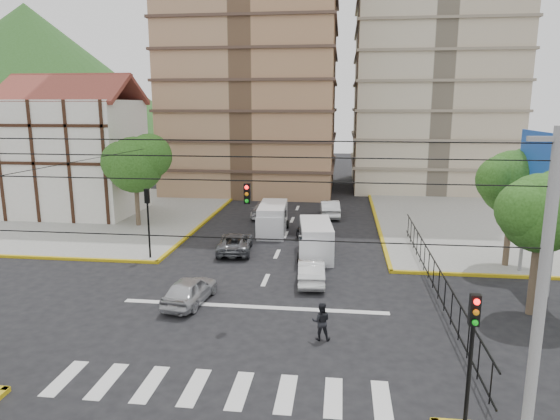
% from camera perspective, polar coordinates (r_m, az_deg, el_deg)
% --- Properties ---
extents(ground, '(160.00, 160.00, 0.00)m').
position_cam_1_polar(ground, '(23.60, -3.56, -12.11)').
color(ground, black).
rests_on(ground, ground).
extents(sidewalk_nw, '(26.00, 26.00, 0.15)m').
position_cam_1_polar(sidewalk_nw, '(48.64, -22.74, -0.30)').
color(sidewalk_nw, gray).
rests_on(sidewalk_nw, ground).
extents(sidewalk_ne, '(26.00, 26.00, 0.15)m').
position_cam_1_polar(sidewalk_ne, '(45.15, 27.57, -1.62)').
color(sidewalk_ne, gray).
rests_on(sidewalk_ne, ground).
extents(crosswalk_stripes, '(12.00, 2.40, 0.01)m').
position_cam_1_polar(crosswalk_stripes, '(18.41, -7.21, -19.62)').
color(crosswalk_stripes, silver).
rests_on(crosswalk_stripes, ground).
extents(stop_line, '(13.00, 0.40, 0.01)m').
position_cam_1_polar(stop_line, '(24.68, -3.04, -10.98)').
color(stop_line, silver).
rests_on(stop_line, ground).
extents(tudor_building, '(10.80, 8.05, 12.23)m').
position_cam_1_polar(tudor_building, '(47.40, -22.19, 5.80)').
color(tudor_building, silver).
rests_on(tudor_building, ground).
extents(distant_hill, '(70.00, 70.00, 28.00)m').
position_cam_1_polar(distant_hill, '(108.72, -26.55, 13.05)').
color(distant_hill, '#28521B').
rests_on(distant_hill, ground).
extents(park_fence, '(0.10, 22.50, 1.66)m').
position_cam_1_polar(park_fence, '(27.84, 17.02, -8.80)').
color(park_fence, black).
rests_on(park_fence, ground).
extents(billboard, '(0.36, 6.20, 8.10)m').
position_cam_1_polar(billboard, '(29.30, 27.82, 3.48)').
color(billboard, slate).
rests_on(billboard, ground).
extents(tree_park_a, '(4.41, 3.60, 6.83)m').
position_cam_1_polar(tree_park_a, '(25.28, 27.81, 0.06)').
color(tree_park_a, '#473828').
rests_on(tree_park_a, ground).
extents(tree_park_c, '(4.65, 3.80, 7.25)m').
position_cam_1_polar(tree_park_c, '(32.08, 25.24, 3.15)').
color(tree_park_c, '#473828').
rests_on(tree_park_c, ground).
extents(tree_tudor, '(5.39, 4.40, 7.43)m').
position_cam_1_polar(tree_tudor, '(40.71, -16.13, 5.29)').
color(tree_tudor, '#473828').
rests_on(tree_tudor, ground).
extents(traffic_light_se, '(0.28, 0.22, 4.40)m').
position_cam_1_polar(traffic_light_se, '(15.32, 21.06, -14.02)').
color(traffic_light_se, black).
rests_on(traffic_light_se, ground).
extents(traffic_light_nw, '(0.28, 0.22, 4.40)m').
position_cam_1_polar(traffic_light_nw, '(31.98, -14.87, -0.18)').
color(traffic_light_nw, black).
rests_on(traffic_light_nw, ground).
extents(traffic_light_hanging, '(18.00, 9.12, 0.92)m').
position_cam_1_polar(traffic_light_hanging, '(19.91, -4.86, 1.16)').
color(traffic_light_hanging, black).
rests_on(traffic_light_hanging, ground).
extents(utility_pole_se, '(1.40, 0.28, 9.00)m').
position_cam_1_polar(utility_pole_se, '(13.99, 27.59, -9.76)').
color(utility_pole_se, slate).
rests_on(utility_pole_se, ground).
extents(van_right_lane, '(2.46, 5.11, 2.22)m').
position_cam_1_polar(van_right_lane, '(31.96, 4.09, -3.57)').
color(van_right_lane, silver).
rests_on(van_right_lane, ground).
extents(van_left_lane, '(2.20, 5.06, 2.24)m').
position_cam_1_polar(van_left_lane, '(37.65, -0.89, -1.14)').
color(van_left_lane, silver).
rests_on(van_left_lane, ground).
extents(car_silver_front_left, '(2.11, 4.18, 1.37)m').
position_cam_1_polar(car_silver_front_left, '(25.22, -10.27, -8.99)').
color(car_silver_front_left, '#BBBCC0').
rests_on(car_silver_front_left, ground).
extents(car_white_front_right, '(1.73, 4.15, 1.34)m').
position_cam_1_polar(car_white_front_right, '(27.63, 3.57, -6.96)').
color(car_white_front_right, silver).
rests_on(car_white_front_right, ground).
extents(car_grey_mid_left, '(2.65, 4.84, 1.29)m').
position_cam_1_polar(car_grey_mid_left, '(33.32, -5.14, -3.71)').
color(car_grey_mid_left, slate).
rests_on(car_grey_mid_left, ground).
extents(car_silver_rear_left, '(2.16, 4.82, 1.37)m').
position_cam_1_polar(car_silver_rear_left, '(43.31, -1.69, 0.05)').
color(car_silver_rear_left, '#A7A7AB').
rests_on(car_silver_rear_left, ground).
extents(car_darkgrey_mid_right, '(2.04, 4.24, 1.40)m').
position_cam_1_polar(car_darkgrey_mid_right, '(37.66, 3.49, -1.76)').
color(car_darkgrey_mid_right, black).
rests_on(car_darkgrey_mid_right, ground).
extents(car_white_rear_right, '(1.97, 4.63, 1.48)m').
position_cam_1_polar(car_white_rear_right, '(43.63, 5.70, 0.16)').
color(car_white_rear_right, silver).
rests_on(car_white_rear_right, ground).
extents(pedestrian_crosswalk, '(0.82, 0.65, 1.62)m').
position_cam_1_polar(pedestrian_crosswalk, '(21.26, 4.72, -12.56)').
color(pedestrian_crosswalk, black).
rests_on(pedestrian_crosswalk, ground).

